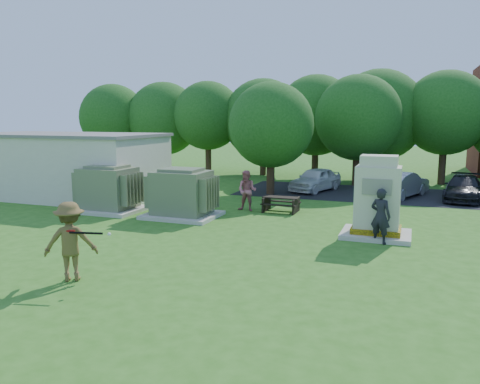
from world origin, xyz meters
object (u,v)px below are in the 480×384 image
at_px(person_at_picnic, 247,191).
at_px(picnic_table, 281,202).
at_px(generator_cabinet, 377,202).
at_px(transformer_right, 182,194).
at_px(person_by_generator, 381,216).
at_px(car_silver_a, 401,184).
at_px(car_dark, 464,188).
at_px(batter, 70,241).
at_px(transformer_left, 108,190).
at_px(car_white, 315,179).

bearing_deg(person_at_picnic, picnic_table, 12.08).
height_order(generator_cabinet, picnic_table, generator_cabinet).
xyz_separation_m(transformer_right, person_by_generator, (8.15, -1.48, -0.03)).
relative_size(transformer_right, person_by_generator, 1.60).
height_order(car_silver_a, car_dark, car_silver_a).
bearing_deg(person_at_picnic, car_silver_a, 45.13).
height_order(batter, car_silver_a, batter).
xyz_separation_m(generator_cabinet, car_silver_a, (0.56, 9.10, -0.58)).
bearing_deg(picnic_table, batter, -104.54).
bearing_deg(generator_cabinet, batter, -133.65).
height_order(transformer_right, car_dark, transformer_right).
xyz_separation_m(car_silver_a, car_dark, (3.03, 0.19, -0.07)).
height_order(transformer_left, car_silver_a, transformer_left).
relative_size(batter, car_white, 0.53).
distance_m(person_at_picnic, car_silver_a, 8.99).
bearing_deg(car_dark, transformer_right, -135.63).
bearing_deg(transformer_left, picnic_table, 18.82).
distance_m(generator_cabinet, person_at_picnic, 6.47).
relative_size(generator_cabinet, car_white, 0.73).
bearing_deg(car_silver_a, transformer_left, 57.59).
xyz_separation_m(transformer_left, picnic_table, (7.34, 2.50, -0.55)).
height_order(transformer_right, car_silver_a, transformer_right).
bearing_deg(generator_cabinet, transformer_left, 177.13).
bearing_deg(transformer_right, person_at_picnic, 45.72).
relative_size(transformer_right, generator_cabinet, 1.04).
height_order(transformer_left, batter, transformer_left).
bearing_deg(batter, transformer_right, -114.82).
height_order(person_by_generator, person_at_picnic, person_by_generator).
distance_m(person_by_generator, car_dark, 10.75).
bearing_deg(car_white, picnic_table, -73.51).
bearing_deg(picnic_table, person_at_picnic, -168.42).
bearing_deg(car_silver_a, picnic_table, 73.60).
bearing_deg(picnic_table, transformer_left, -161.18).
relative_size(picnic_table, person_by_generator, 0.85).
height_order(person_by_generator, car_dark, person_by_generator).
relative_size(transformer_right, person_at_picnic, 1.64).
xyz_separation_m(batter, person_at_picnic, (1.22, 10.17, -0.12)).
distance_m(transformer_right, car_silver_a, 12.06).
relative_size(picnic_table, batter, 0.77).
bearing_deg(person_at_picnic, transformer_right, -133.77).
bearing_deg(transformer_left, car_white, 49.84).
relative_size(car_white, car_dark, 0.92).
bearing_deg(transformer_right, batter, -83.39).
relative_size(batter, person_by_generator, 1.10).
height_order(batter, person_by_generator, batter).
relative_size(picnic_table, car_white, 0.40).
height_order(transformer_right, person_by_generator, transformer_right).
distance_m(batter, car_white, 17.22).
height_order(transformer_left, car_dark, transformer_left).
relative_size(generator_cabinet, car_silver_a, 0.69).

